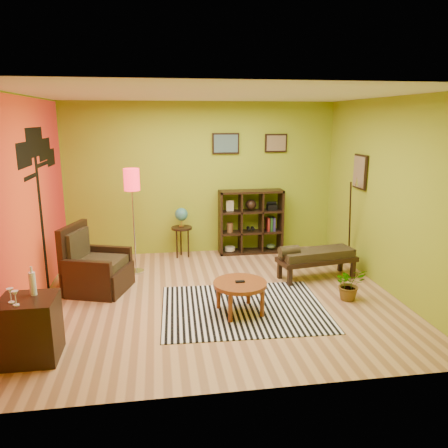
{
  "coord_description": "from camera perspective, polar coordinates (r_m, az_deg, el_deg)",
  "views": [
    {
      "loc": [
        -0.81,
        -5.8,
        2.5
      ],
      "look_at": [
        0.09,
        0.1,
        1.05
      ],
      "focal_mm": 35.0,
      "sensor_mm": 36.0,
      "label": 1
    }
  ],
  "objects": [
    {
      "name": "coffee_table",
      "position": [
        5.74,
        2.1,
        -8.16
      ],
      "size": [
        0.7,
        0.7,
        0.45
      ],
      "color": "brown",
      "rests_on": "ground"
    },
    {
      "name": "ground",
      "position": [
        6.37,
        -0.7,
        -9.46
      ],
      "size": [
        5.0,
        5.0,
        0.0
      ],
      "primitive_type": "plane",
      "color": "tan",
      "rests_on": "ground"
    },
    {
      "name": "potted_plant",
      "position": [
        6.46,
        16.03,
        -7.95
      ],
      "size": [
        0.47,
        0.51,
        0.36
      ],
      "primitive_type": "imported",
      "rotation": [
        0.0,
        0.0,
        0.12
      ],
      "color": "#26661E",
      "rests_on": "ground"
    },
    {
      "name": "armchair",
      "position": [
        6.78,
        -16.54,
        -5.88
      ],
      "size": [
        1.02,
        1.02,
        0.99
      ],
      "color": "black",
      "rests_on": "ground"
    },
    {
      "name": "cube_shelf",
      "position": [
        8.24,
        3.61,
        0.29
      ],
      "size": [
        1.2,
        0.35,
        1.2
      ],
      "color": "black",
      "rests_on": "ground"
    },
    {
      "name": "globe_table",
      "position": [
        7.97,
        -5.57,
        0.53
      ],
      "size": [
        0.38,
        0.38,
        0.92
      ],
      "color": "black",
      "rests_on": "ground"
    },
    {
      "name": "bench",
      "position": [
        7.08,
        11.79,
        -4.12
      ],
      "size": [
        1.32,
        0.65,
        0.59
      ],
      "color": "black",
      "rests_on": "ground"
    },
    {
      "name": "side_cabinet",
      "position": [
        5.14,
        -24.05,
        -12.37
      ],
      "size": [
        0.58,
        0.53,
        1.0
      ],
      "color": "black",
      "rests_on": "ground"
    },
    {
      "name": "zebra_rug",
      "position": [
        6.0,
        2.55,
        -10.92
      ],
      "size": [
        2.25,
        1.81,
        0.01
      ],
      "primitive_type": "cube",
      "rotation": [
        0.0,
        0.0,
        -0.04
      ],
      "color": "white",
      "rests_on": "ground"
    },
    {
      "name": "floor_lamp",
      "position": [
        7.12,
        -11.91,
        4.48
      ],
      "size": [
        0.26,
        0.26,
        1.73
      ],
      "color": "silver",
      "rests_on": "ground"
    },
    {
      "name": "room_shell",
      "position": [
        5.9,
        -1.67,
        6.83
      ],
      "size": [
        5.04,
        4.54,
        2.82
      ],
      "color": "#90A722",
      "rests_on": "ground"
    }
  ]
}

